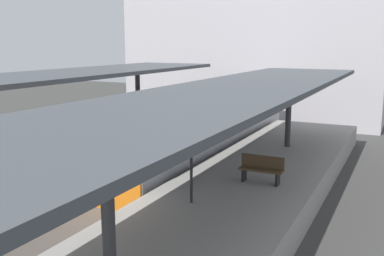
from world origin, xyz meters
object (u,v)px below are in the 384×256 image
Objects in this scene: commuter_train at (207,123)px; passenger_near_bench at (75,122)px; platform_sign at (191,146)px; passenger_mid_platform at (37,146)px; platform_bench at (261,168)px.

commuter_train is 9.43× the size of passenger_near_bench.
passenger_mid_platform is (-6.31, 0.59, -0.78)m from platform_sign.
commuter_train is 8.57m from platform_sign.
platform_sign is at bearing -68.63° from commuter_train.
platform_sign is (-1.21, -2.59, 1.16)m from platform_bench.
passenger_mid_platform is (-7.52, -2.00, 0.38)m from platform_bench.
platform_sign reaches higher than platform_bench.
passenger_mid_platform is (2.02, -4.27, -0.01)m from passenger_near_bench.
platform_bench is at bearing -51.12° from commuter_train.
platform_sign is at bearing -5.31° from passenger_mid_platform.
commuter_train is at bearing 111.37° from platform_sign.
commuter_train reaches higher than platform_sign.
platform_sign is 9.67m from passenger_near_bench.
platform_bench is 3.08m from platform_sign.
passenger_near_bench is (-9.54, 2.26, 0.39)m from platform_bench.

